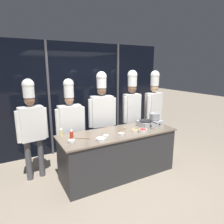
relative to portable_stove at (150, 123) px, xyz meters
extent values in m
plane|color=gray|center=(-0.82, -0.05, -0.94)|extent=(24.00, 24.00, 0.00)
cube|color=black|center=(-0.82, 1.60, 0.41)|extent=(4.39, 0.04, 2.70)
cube|color=#47474C|center=(-1.75, 1.56, 0.41)|extent=(0.05, 0.05, 2.70)
cube|color=#47474C|center=(0.11, 1.56, 0.41)|extent=(0.05, 0.05, 2.70)
cube|color=#2D2D30|center=(-0.82, -0.05, -0.52)|extent=(2.23, 0.77, 0.86)
cube|color=#756656|center=(-0.82, -0.05, -0.07)|extent=(2.29, 0.81, 0.03)
cube|color=#B2B5BA|center=(0.00, 0.00, 0.00)|extent=(0.51, 0.32, 0.11)
cylinder|color=black|center=(-0.12, 0.00, 0.06)|extent=(0.21, 0.21, 0.01)
cylinder|color=black|center=(-0.12, -0.17, 0.00)|extent=(0.03, 0.01, 0.03)
cylinder|color=black|center=(0.12, 0.00, 0.06)|extent=(0.21, 0.21, 0.01)
cylinder|color=black|center=(0.12, -0.17, 0.00)|extent=(0.03, 0.01, 0.03)
cylinder|color=#232326|center=(-0.12, 0.00, 0.07)|extent=(0.27, 0.27, 0.01)
cone|color=#232326|center=(-0.12, 0.00, 0.08)|extent=(0.28, 0.28, 0.04)
cylinder|color=black|center=(-0.12, -0.24, 0.09)|extent=(0.02, 0.21, 0.02)
cylinder|color=#93969B|center=(0.12, 0.00, 0.13)|extent=(0.22, 0.22, 0.13)
torus|color=#93969B|center=(0.12, 0.00, 0.20)|extent=(0.22, 0.22, 0.01)
torus|color=#93969B|center=(0.00, 0.00, 0.17)|extent=(0.01, 0.05, 0.05)
torus|color=#93969B|center=(0.24, 0.00, 0.17)|extent=(0.01, 0.05, 0.05)
cylinder|color=beige|center=(-1.84, 0.26, 0.01)|extent=(0.06, 0.06, 0.13)
cone|color=white|center=(-1.84, 0.26, 0.09)|extent=(0.05, 0.05, 0.04)
cylinder|color=red|center=(-1.71, 0.05, 0.01)|extent=(0.06, 0.06, 0.14)
cone|color=white|center=(-1.71, 0.05, 0.10)|extent=(0.05, 0.05, 0.04)
cylinder|color=white|center=(-0.40, -0.27, -0.03)|extent=(0.16, 0.16, 0.05)
torus|color=white|center=(-0.40, -0.27, 0.00)|extent=(0.17, 0.17, 0.01)
cylinder|color=red|center=(-0.40, -0.27, -0.02)|extent=(0.14, 0.14, 0.03)
cylinder|color=white|center=(-0.86, -0.23, -0.04)|extent=(0.12, 0.12, 0.04)
torus|color=white|center=(-0.86, -0.23, -0.02)|extent=(0.12, 0.12, 0.01)
cylinder|color=#EAA893|center=(-0.86, -0.23, -0.03)|extent=(0.09, 0.09, 0.02)
cylinder|color=white|center=(-1.78, -0.15, -0.03)|extent=(0.11, 0.11, 0.05)
torus|color=white|center=(-1.78, -0.15, -0.01)|extent=(0.12, 0.12, 0.01)
cylinder|color=silver|center=(-1.78, -0.15, -0.02)|extent=(0.09, 0.09, 0.02)
cylinder|color=white|center=(-0.53, -0.18, -0.04)|extent=(0.12, 0.12, 0.03)
torus|color=white|center=(-0.53, -0.18, -0.02)|extent=(0.12, 0.12, 0.01)
cylinder|color=orange|center=(-0.53, -0.18, -0.03)|extent=(0.10, 0.10, 0.02)
cylinder|color=white|center=(-1.32, -0.31, -0.03)|extent=(0.16, 0.16, 0.05)
torus|color=white|center=(-1.32, -0.31, -0.01)|extent=(0.17, 0.17, 0.01)
cylinder|color=silver|center=(-1.32, -0.31, -0.02)|extent=(0.13, 0.13, 0.03)
cylinder|color=white|center=(-1.16, -0.19, -0.04)|extent=(0.10, 0.10, 0.04)
torus|color=white|center=(-1.16, -0.19, -0.02)|extent=(0.10, 0.10, 0.01)
cylinder|color=white|center=(-1.16, -0.19, -0.03)|extent=(0.08, 0.08, 0.02)
cube|color=olive|center=(-1.58, -0.03, -0.05)|extent=(0.16, 0.10, 0.01)
ellipsoid|color=olive|center=(-1.47, -0.09, -0.05)|extent=(0.09, 0.08, 0.02)
cube|color=olive|center=(-0.70, 0.04, -0.05)|extent=(0.15, 0.07, 0.01)
ellipsoid|color=olive|center=(-0.59, 0.08, -0.05)|extent=(0.09, 0.07, 0.02)
cylinder|color=#4C4C51|center=(-2.17, 0.62, -0.55)|extent=(0.11, 0.11, 0.78)
cylinder|color=#4C4C51|center=(-2.41, 0.59, -0.55)|extent=(0.11, 0.11, 0.78)
cube|color=white|center=(-2.29, 0.61, 0.15)|extent=(0.45, 0.27, 0.63)
cylinder|color=white|center=(-2.05, 0.60, 0.14)|extent=(0.08, 0.08, 0.58)
cylinder|color=white|center=(-2.52, 0.54, 0.14)|extent=(0.08, 0.08, 0.58)
sphere|color=brown|center=(-2.29, 0.61, 0.59)|extent=(0.19, 0.19, 0.19)
cylinder|color=white|center=(-2.29, 0.61, 0.75)|extent=(0.20, 0.20, 0.23)
sphere|color=white|center=(-2.29, 0.61, 0.87)|extent=(0.21, 0.21, 0.21)
cylinder|color=#4C4C51|center=(-1.44, 0.60, -0.56)|extent=(0.12, 0.12, 0.76)
cylinder|color=#4C4C51|center=(-1.69, 0.61, -0.56)|extent=(0.12, 0.12, 0.76)
cube|color=white|center=(-1.56, 0.60, 0.12)|extent=(0.46, 0.25, 0.61)
cylinder|color=white|center=(-1.31, 0.56, 0.10)|extent=(0.09, 0.09, 0.56)
cylinder|color=white|center=(-1.82, 0.57, 0.10)|extent=(0.09, 0.09, 0.56)
sphere|color=#A87A5B|center=(-1.56, 0.60, 0.54)|extent=(0.18, 0.18, 0.18)
cylinder|color=white|center=(-1.56, 0.60, 0.72)|extent=(0.19, 0.19, 0.27)
sphere|color=white|center=(-1.56, 0.60, 0.85)|extent=(0.20, 0.20, 0.20)
cylinder|color=#2D3856|center=(-0.69, 0.64, -0.53)|extent=(0.12, 0.12, 0.83)
cylinder|color=#2D3856|center=(-0.95, 0.68, -0.53)|extent=(0.12, 0.12, 0.83)
cube|color=white|center=(-0.82, 0.66, 0.22)|extent=(0.51, 0.32, 0.67)
cylinder|color=white|center=(-0.56, 0.58, 0.20)|extent=(0.10, 0.10, 0.62)
cylinder|color=white|center=(-1.09, 0.66, 0.20)|extent=(0.10, 0.10, 0.62)
sphere|color=brown|center=(-0.82, 0.66, 0.68)|extent=(0.20, 0.20, 0.20)
cylinder|color=white|center=(-0.82, 0.66, 0.85)|extent=(0.21, 0.21, 0.24)
sphere|color=white|center=(-0.82, 0.66, 0.97)|extent=(0.22, 0.22, 0.22)
cylinder|color=#4C4C51|center=(0.04, 0.60, -0.53)|extent=(0.10, 0.10, 0.83)
cylinder|color=#4C4C51|center=(-0.17, 0.59, -0.53)|extent=(0.10, 0.10, 0.83)
cube|color=white|center=(-0.07, 0.60, 0.22)|extent=(0.39, 0.21, 0.67)
cylinder|color=white|center=(0.15, 0.58, 0.21)|extent=(0.08, 0.08, 0.62)
cylinder|color=white|center=(-0.28, 0.56, 0.21)|extent=(0.08, 0.08, 0.62)
sphere|color=brown|center=(-0.07, 0.60, 0.68)|extent=(0.20, 0.20, 0.20)
cylinder|color=white|center=(-0.07, 0.60, 0.86)|extent=(0.21, 0.21, 0.25)
sphere|color=white|center=(-0.07, 0.60, 0.99)|extent=(0.22, 0.22, 0.22)
cylinder|color=#232326|center=(0.71, 0.61, -0.53)|extent=(0.11, 0.11, 0.82)
cylinder|color=#232326|center=(0.48, 0.57, -0.53)|extent=(0.11, 0.11, 0.82)
cube|color=white|center=(0.59, 0.59, 0.21)|extent=(0.47, 0.30, 0.66)
cylinder|color=white|center=(0.83, 0.60, 0.19)|extent=(0.09, 0.09, 0.61)
cylinder|color=white|center=(0.36, 0.51, 0.19)|extent=(0.09, 0.09, 0.61)
sphere|color=tan|center=(0.59, 0.59, 0.67)|extent=(0.20, 0.20, 0.20)
cylinder|color=white|center=(0.59, 0.59, 0.85)|extent=(0.21, 0.21, 0.26)
sphere|color=white|center=(0.59, 0.59, 0.98)|extent=(0.22, 0.22, 0.22)
camera|label=1|loc=(-2.70, -3.20, 1.18)|focal=32.00mm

